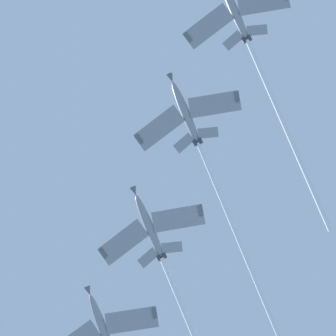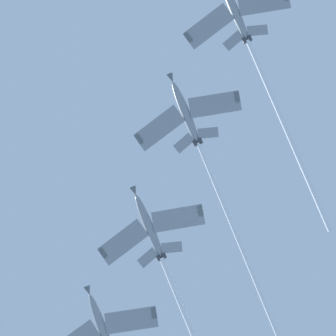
# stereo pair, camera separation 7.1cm
# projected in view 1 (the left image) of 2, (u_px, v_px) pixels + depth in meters

# --- Properties ---
(jet_lead) EXTENTS (46.17, 19.78, 18.42)m
(jet_lead) POSITION_uv_depth(u_px,v_px,m) (252.00, 52.00, 136.81)
(jet_lead) COLOR gray
(jet_second) EXTENTS (49.12, 19.77, 19.43)m
(jet_second) POSITION_uv_depth(u_px,v_px,m) (203.00, 154.00, 135.64)
(jet_second) COLOR gray
(jet_third) EXTENTS (53.72, 20.42, 20.03)m
(jet_third) POSITION_uv_depth(u_px,v_px,m) (181.00, 302.00, 134.24)
(jet_third) COLOR gray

